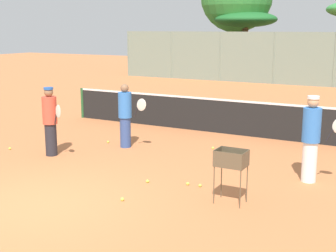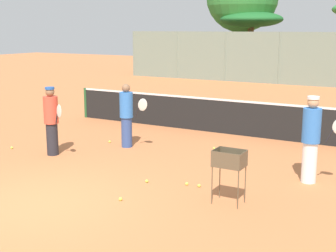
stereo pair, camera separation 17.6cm
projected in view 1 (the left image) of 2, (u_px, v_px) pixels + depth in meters
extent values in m
plane|color=#C67242|center=(38.00, 206.00, 8.53)|extent=(80.00, 80.00, 0.00)
cylinder|color=#26592D|center=(82.00, 103.00, 16.83)|extent=(0.10, 0.10, 1.07)
cube|color=black|center=(202.00, 115.00, 14.61)|extent=(9.48, 0.01, 1.01)
cube|color=white|center=(202.00, 98.00, 14.50)|extent=(9.48, 0.02, 0.06)
cylinder|color=gray|center=(128.00, 54.00, 31.46)|extent=(0.08, 0.08, 2.97)
cylinder|color=gray|center=(172.00, 55.00, 29.90)|extent=(0.08, 0.08, 2.97)
cylinder|color=gray|center=(220.00, 56.00, 28.34)|extent=(0.08, 0.08, 2.97)
cylinder|color=gray|center=(274.00, 58.00, 26.78)|extent=(0.08, 0.08, 2.97)
cylinder|color=gray|center=(334.00, 60.00, 25.22)|extent=(0.08, 0.08, 2.97)
cube|color=gray|center=(303.00, 59.00, 26.00)|extent=(23.29, 0.01, 2.97)
cylinder|color=brown|center=(245.00, 52.00, 30.94)|extent=(0.39, 0.39, 3.22)
ellipsoid|color=#1E6028|center=(246.00, 19.00, 30.50)|extent=(4.10, 4.10, 1.03)
cylinder|color=brown|center=(235.00, 47.00, 31.79)|extent=(0.52, 0.52, 3.83)
cylinder|color=#26262D|center=(51.00, 139.00, 11.84)|extent=(0.29, 0.29, 0.82)
cylinder|color=#E54C38|center=(50.00, 110.00, 11.69)|extent=(0.36, 0.36, 0.69)
sphere|color=#8C6647|center=(49.00, 92.00, 11.60)|extent=(0.22, 0.22, 0.22)
cylinder|color=#2659B2|center=(48.00, 88.00, 11.58)|extent=(0.23, 0.23, 0.06)
cylinder|color=black|center=(56.00, 119.00, 11.44)|extent=(0.14, 0.09, 0.27)
ellipsoid|color=silver|center=(58.00, 111.00, 11.25)|extent=(0.37, 0.20, 0.43)
cylinder|color=#334C8C|center=(125.00, 132.00, 12.67)|extent=(0.29, 0.29, 0.82)
cylinder|color=blue|center=(125.00, 105.00, 12.51)|extent=(0.36, 0.36, 0.68)
sphere|color=#8C6647|center=(125.00, 88.00, 12.42)|extent=(0.22, 0.22, 0.22)
cylinder|color=black|center=(136.00, 112.00, 12.37)|extent=(0.15, 0.04, 0.27)
ellipsoid|color=silver|center=(141.00, 105.00, 12.23)|extent=(0.40, 0.05, 0.43)
cylinder|color=white|center=(309.00, 162.00, 9.81)|extent=(0.31, 0.31, 0.86)
cylinder|color=blue|center=(312.00, 125.00, 9.64)|extent=(0.38, 0.38, 0.72)
sphere|color=tan|center=(313.00, 102.00, 9.55)|extent=(0.23, 0.23, 0.23)
cylinder|color=white|center=(314.00, 97.00, 9.53)|extent=(0.25, 0.25, 0.06)
cylinder|color=black|center=(330.00, 135.00, 9.51)|extent=(0.15, 0.03, 0.27)
cylinder|color=brown|center=(214.00, 185.00, 8.58)|extent=(0.02, 0.02, 0.71)
cylinder|color=brown|center=(240.00, 190.00, 8.34)|extent=(0.02, 0.02, 0.71)
cylinder|color=brown|center=(221.00, 180.00, 8.89)|extent=(0.02, 0.02, 0.71)
cylinder|color=brown|center=(247.00, 184.00, 8.65)|extent=(0.02, 0.02, 0.71)
cube|color=brown|center=(231.00, 166.00, 8.54)|extent=(0.55, 0.40, 0.01)
cube|color=brown|center=(227.00, 161.00, 8.34)|extent=(0.55, 0.01, 0.30)
cube|color=brown|center=(235.00, 155.00, 8.68)|extent=(0.55, 0.01, 0.30)
cube|color=brown|center=(217.00, 156.00, 8.64)|extent=(0.01, 0.40, 0.30)
cube|color=brown|center=(246.00, 160.00, 8.38)|extent=(0.01, 0.40, 0.30)
sphere|color=#D1E54C|center=(244.00, 163.00, 8.53)|extent=(0.07, 0.07, 0.07)
sphere|color=#D1E54C|center=(224.00, 163.00, 8.55)|extent=(0.07, 0.07, 0.07)
sphere|color=#D1E54C|center=(232.00, 164.00, 8.48)|extent=(0.07, 0.07, 0.07)
sphere|color=#D1E54C|center=(240.00, 164.00, 8.33)|extent=(0.07, 0.07, 0.07)
sphere|color=#D1E54C|center=(232.00, 165.00, 8.45)|extent=(0.07, 0.07, 0.07)
sphere|color=#D1E54C|center=(225.00, 159.00, 8.60)|extent=(0.07, 0.07, 0.07)
sphere|color=#D1E54C|center=(221.00, 159.00, 8.60)|extent=(0.07, 0.07, 0.07)
sphere|color=#D1E54C|center=(238.00, 164.00, 8.51)|extent=(0.07, 0.07, 0.07)
sphere|color=#D1E54C|center=(231.00, 162.00, 8.47)|extent=(0.07, 0.07, 0.07)
sphere|color=#D1E54C|center=(148.00, 181.00, 9.80)|extent=(0.07, 0.07, 0.07)
sphere|color=#D1E54C|center=(213.00, 148.00, 12.51)|extent=(0.07, 0.07, 0.07)
sphere|color=#D1E54C|center=(122.00, 199.00, 8.76)|extent=(0.07, 0.07, 0.07)
sphere|color=#D1E54C|center=(188.00, 184.00, 9.65)|extent=(0.07, 0.07, 0.07)
sphere|color=#D1E54C|center=(10.00, 148.00, 12.46)|extent=(0.07, 0.07, 0.07)
sphere|color=#D1E54C|center=(108.00, 142.00, 13.18)|extent=(0.07, 0.07, 0.07)
sphere|color=#D1E54C|center=(200.00, 185.00, 9.54)|extent=(0.07, 0.07, 0.07)
cube|color=#232328|center=(232.00, 68.00, 32.59)|extent=(4.20, 1.70, 0.90)
cube|color=#33383D|center=(230.00, 56.00, 32.52)|extent=(2.20, 1.50, 0.70)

